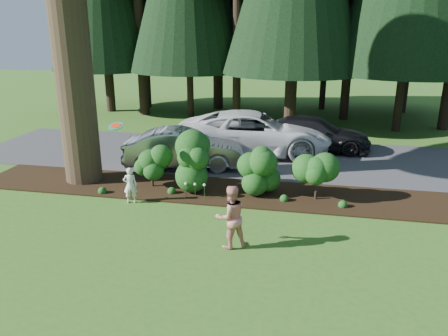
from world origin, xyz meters
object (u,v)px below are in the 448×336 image
child (130,185)px  car_dark_suv (313,134)px  frisbee (116,126)px  adult (231,217)px  car_silver_wagon (184,149)px  car_white_suv (254,133)px

child → car_dark_suv: bearing=-146.5°
child → frisbee: size_ratio=2.53×
adult → car_silver_wagon: bearing=-96.7°
car_silver_wagon → frisbee: (-0.98, -3.65, 1.63)m
car_white_suv → adult: car_white_suv is taller
car_white_suv → frisbee: frisbee is taller
car_white_suv → child: car_white_suv is taller
car_white_suv → frisbee: 7.10m
car_white_suv → child: bearing=145.8°
frisbee → car_dark_suv: bearing=51.4°
car_dark_suv → adult: adult is taller
car_white_suv → car_dark_suv: 2.73m
car_white_suv → car_dark_suv: bearing=-73.6°
car_silver_wagon → child: car_silver_wagon is taller
child → car_silver_wagon: bearing=-119.6°
car_dark_suv → child: bearing=144.1°
frisbee → car_white_suv: bearing=61.6°
car_dark_suv → adult: 9.62m
car_silver_wagon → child: size_ratio=3.97×
car_silver_wagon → adult: (2.87, -5.84, 0.03)m
child → adult: bearing=128.7°
car_silver_wagon → car_white_suv: 3.39m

